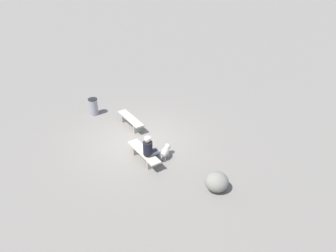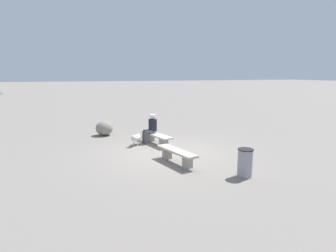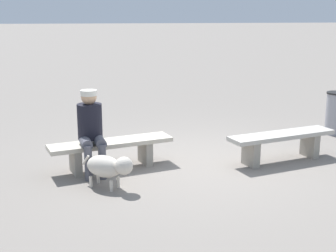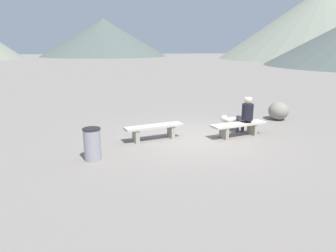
{
  "view_description": "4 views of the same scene",
  "coord_description": "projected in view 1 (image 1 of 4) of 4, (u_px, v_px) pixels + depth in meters",
  "views": [
    {
      "loc": [
        11.3,
        -2.52,
        7.59
      ],
      "look_at": [
        0.25,
        1.35,
        0.65
      ],
      "focal_mm": 34.76,
      "sensor_mm": 36.0,
      "label": 1
    },
    {
      "loc": [
        -9.46,
        3.26,
        2.91
      ],
      "look_at": [
        1.04,
        -0.41,
        0.81
      ],
      "focal_mm": 29.65,
      "sensor_mm": 36.0,
      "label": 2
    },
    {
      "loc": [
        1.75,
        6.73,
        2.29
      ],
      "look_at": [
        0.55,
        0.17,
        0.67
      ],
      "focal_mm": 49.59,
      "sensor_mm": 36.0,
      "label": 3
    },
    {
      "loc": [
        -2.57,
        -8.88,
        2.79
      ],
      "look_at": [
        -0.97,
        -0.48,
        0.57
      ],
      "focal_mm": 33.18,
      "sensor_mm": 36.0,
      "label": 4
    }
  ],
  "objects": [
    {
      "name": "bench_right",
      "position": [
        144.0,
        154.0,
        12.47
      ],
      "size": [
        1.92,
        0.87,
        0.43
      ],
      "rotation": [
        0.0,
        0.0,
        0.25
      ],
      "color": "gray",
      "rests_on": "ground"
    },
    {
      "name": "trash_bin",
      "position": [
        93.0,
        107.0,
        15.65
      ],
      "size": [
        0.44,
        0.44,
        0.82
      ],
      "color": "gray",
      "rests_on": "ground"
    },
    {
      "name": "dog",
      "position": [
        165.0,
        151.0,
        12.64
      ],
      "size": [
        0.67,
        0.6,
        0.48
      ],
      "rotation": [
        0.0,
        0.0,
        2.46
      ],
      "color": "beige",
      "rests_on": "ground"
    },
    {
      "name": "bench_left",
      "position": [
        131.0,
        120.0,
        14.67
      ],
      "size": [
        1.85,
        0.83,
        0.46
      ],
      "rotation": [
        0.0,
        0.0,
        0.25
      ],
      "color": "gray",
      "rests_on": "ground"
    },
    {
      "name": "boulder",
      "position": [
        217.0,
        182.0,
        11.01
      ],
      "size": [
        1.01,
        1.03,
        0.7
      ],
      "primitive_type": "ellipsoid",
      "rotation": [
        0.0,
        0.0,
        1.19
      ],
      "color": "gray",
      "rests_on": "ground"
    },
    {
      "name": "ground",
      "position": [
        136.0,
        142.0,
        13.78
      ],
      "size": [
        210.0,
        210.0,
        0.06
      ],
      "primitive_type": "cube",
      "color": "gray"
    },
    {
      "name": "seated_person",
      "position": [
        150.0,
        148.0,
        12.07
      ],
      "size": [
        0.4,
        0.63,
        1.23
      ],
      "rotation": [
        0.0,
        0.0,
        0.13
      ],
      "color": "black",
      "rests_on": "ground"
    }
  ]
}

